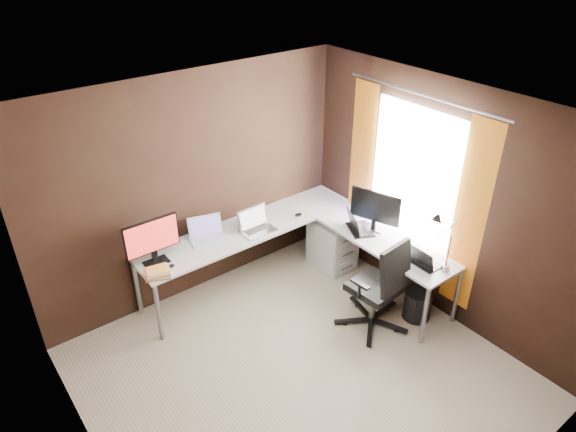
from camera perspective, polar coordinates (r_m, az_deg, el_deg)
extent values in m
cube|color=tan|center=(5.07, 1.34, -17.23)|extent=(3.60, 3.60, 0.00)
cube|color=white|center=(3.64, 1.82, 10.37)|extent=(3.60, 3.60, 0.00)
cube|color=black|center=(5.54, -10.31, 3.06)|extent=(3.60, 0.00, 2.50)
cube|color=black|center=(3.42, 22.18, -19.53)|extent=(3.60, 0.00, 2.50)
cube|color=black|center=(3.65, -21.89, -15.60)|extent=(0.00, 3.60, 2.50)
cube|color=black|center=(5.39, 16.58, 1.42)|extent=(0.00, 3.60, 2.50)
cube|color=white|center=(5.47, 13.93, 4.64)|extent=(0.00, 1.00, 1.30)
cube|color=orange|center=(5.18, 19.49, -0.35)|extent=(0.01, 0.35, 2.00)
cube|color=orange|center=(5.95, 8.13, 5.28)|extent=(0.01, 0.35, 2.00)
cylinder|color=slate|center=(5.15, 14.80, 12.87)|extent=(0.02, 1.90, 0.02)
cube|color=white|center=(5.77, -4.27, -1.38)|extent=(2.65, 0.60, 0.03)
cube|color=white|center=(5.64, 10.95, -2.76)|extent=(0.60, 1.65, 0.03)
cylinder|color=slate|center=(5.33, -14.20, -10.33)|extent=(0.05, 0.05, 0.70)
cylinder|color=slate|center=(5.72, -16.44, -7.51)|extent=(0.05, 0.05, 0.70)
cylinder|color=slate|center=(5.31, 14.94, -10.64)|extent=(0.05, 0.05, 0.70)
cylinder|color=slate|center=(5.66, 18.28, -8.33)|extent=(0.05, 0.05, 0.70)
cylinder|color=slate|center=(6.81, 3.60, 0.40)|extent=(0.05, 0.05, 0.70)
cube|color=white|center=(6.26, 4.95, -3.12)|extent=(0.42, 0.50, 0.60)
cube|color=black|center=(5.34, -14.41, -4.99)|extent=(0.25, 0.16, 0.01)
cube|color=black|center=(5.32, -14.59, -4.33)|extent=(0.06, 0.03, 0.11)
cube|color=black|center=(5.20, -14.92, -2.18)|extent=(0.56, 0.03, 0.36)
cube|color=red|center=(5.18, -14.85, -2.26)|extent=(0.53, 0.01, 0.33)
cube|color=black|center=(5.80, 9.53, -1.33)|extent=(0.20, 0.25, 0.01)
cube|color=black|center=(5.75, 9.49, -0.93)|extent=(0.04, 0.06, 0.10)
cube|color=black|center=(5.64, 9.69, 1.05)|extent=(0.22, 0.55, 0.36)
cube|color=#0E16BC|center=(5.65, 9.75, 1.12)|extent=(0.19, 0.52, 0.33)
cube|color=white|center=(5.59, -8.88, -2.61)|extent=(0.42, 0.35, 0.02)
cube|color=white|center=(5.60, -9.22, -1.06)|extent=(0.37, 0.17, 0.23)
cube|color=#605592|center=(5.60, -9.20, -1.09)|extent=(0.33, 0.14, 0.20)
cube|color=silver|center=(5.68, -3.31, -1.63)|extent=(0.38, 0.27, 0.02)
cube|color=silver|center=(5.69, -3.93, -0.16)|extent=(0.37, 0.07, 0.23)
cube|color=silver|center=(5.68, -3.90, -0.18)|extent=(0.33, 0.06, 0.20)
cube|color=black|center=(5.75, 8.05, -1.50)|extent=(0.36, 0.41, 0.02)
cube|color=black|center=(5.66, 7.26, -0.62)|extent=(0.21, 0.34, 0.21)
cube|color=#1A263D|center=(5.66, 7.31, -0.62)|extent=(0.18, 0.30, 0.18)
cube|color=black|center=(5.35, 14.95, -5.02)|extent=(0.23, 0.32, 0.02)
cube|color=black|center=(5.23, 14.50, -4.41)|extent=(0.07, 0.31, 0.20)
cube|color=#C44D79|center=(5.24, 14.54, -4.39)|extent=(0.06, 0.28, 0.17)
cube|color=tan|center=(5.16, -14.23, -6.33)|extent=(0.30, 0.27, 0.02)
cube|color=gold|center=(5.14, -14.26, -6.13)|extent=(0.26, 0.24, 0.02)
cube|color=silver|center=(5.13, -14.29, -5.96)|extent=(0.27, 0.24, 0.02)
cube|color=gold|center=(5.12, -14.31, -5.81)|extent=(0.24, 0.20, 0.01)
ellipsoid|color=black|center=(5.24, -12.90, -5.45)|extent=(0.09, 0.06, 0.03)
ellipsoid|color=black|center=(5.95, 1.16, 0.12)|extent=(0.10, 0.06, 0.04)
cylinder|color=slate|center=(5.29, 17.08, -5.50)|extent=(0.09, 0.09, 0.06)
cylinder|color=slate|center=(5.18, 17.41, -3.67)|extent=(0.02, 0.02, 0.34)
cylinder|color=slate|center=(5.03, 17.21, -1.49)|extent=(0.02, 0.19, 0.26)
cone|color=slate|center=(4.98, 16.38, -0.50)|extent=(0.11, 0.14, 0.14)
cylinder|color=slate|center=(5.50, 9.40, -9.60)|extent=(0.06, 0.06, 0.38)
cube|color=black|center=(5.36, 9.60, -7.79)|extent=(0.50, 0.50, 0.08)
cube|color=black|center=(5.05, 11.87, -5.75)|extent=(0.43, 0.16, 0.50)
cylinder|color=black|center=(5.71, 14.16, -9.53)|extent=(0.29, 0.29, 0.33)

